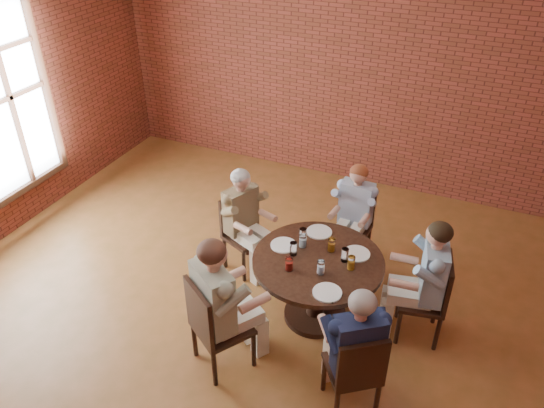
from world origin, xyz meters
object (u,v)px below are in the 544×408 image
at_px(diner_e, 354,351).
at_px(chair_a, 431,295).
at_px(diner_d, 221,305).
at_px(chair_e, 356,371).
at_px(diner_c, 244,222).
at_px(diner_a, 425,282).
at_px(dining_table, 317,277).
at_px(chair_b, 355,222).
at_px(diner_b, 354,216).
at_px(chair_d, 212,324).
at_px(smartphone, 334,297).
at_px(chair_c, 240,230).

bearing_deg(diner_e, chair_a, -148.53).
xyz_separation_m(diner_d, chair_e, (1.24, -0.05, -0.20)).
relative_size(diner_d, chair_e, 1.53).
relative_size(diner_c, chair_e, 1.37).
xyz_separation_m(diner_a, diner_d, (-1.57, -1.06, 0.04)).
bearing_deg(dining_table, diner_e, -54.56).
distance_m(chair_b, diner_c, 1.27).
bearing_deg(chair_b, diner_d, -104.81).
xyz_separation_m(diner_b, chair_d, (-0.70, -1.99, -0.09)).
bearing_deg(chair_e, diner_a, -141.68).
distance_m(diner_c, diner_e, 2.06).
xyz_separation_m(diner_e, smartphone, (-0.31, 0.42, 0.11)).
height_order(dining_table, chair_a, chair_a).
bearing_deg(chair_c, chair_b, -36.67).
xyz_separation_m(chair_e, diner_e, (-0.05, 0.07, 0.15)).
xyz_separation_m(diner_a, smartphone, (-0.68, -0.63, 0.09)).
relative_size(diner_c, chair_d, 1.29).
xyz_separation_m(chair_c, chair_e, (1.72, -1.38, 0.01)).
distance_m(diner_d, chair_e, 1.26).
height_order(diner_b, chair_e, diner_b).
bearing_deg(chair_c, diner_e, -104.93).
distance_m(diner_b, diner_e, 1.98).
xyz_separation_m(diner_c, chair_d, (0.36, -1.38, -0.11)).
relative_size(chair_a, chair_c, 1.04).
xyz_separation_m(chair_a, diner_b, (-1.01, 0.84, 0.11)).
xyz_separation_m(dining_table, chair_a, (1.07, 0.20, -0.02)).
bearing_deg(diner_d, diner_e, -145.53).
bearing_deg(diner_d, chair_b, -74.32).
height_order(chair_b, diner_c, diner_c).
bearing_deg(dining_table, chair_d, -123.75).
xyz_separation_m(dining_table, smartphone, (0.30, -0.44, 0.23)).
height_order(diner_c, smartphone, diner_c).
bearing_deg(chair_a, smartphone, -60.78).
bearing_deg(diner_c, diner_b, -36.64).
xyz_separation_m(chair_b, chair_e, (0.60, -2.04, 0.02)).
height_order(diner_b, diner_e, diner_e).
distance_m(chair_c, chair_e, 2.21).
relative_size(chair_e, smartphone, 5.93).
distance_m(chair_a, chair_e, 1.20).
bearing_deg(chair_a, chair_e, -30.66).
bearing_deg(diner_e, chair_d, -31.13).
xyz_separation_m(chair_a, chair_d, (-1.70, -1.16, 0.02)).
distance_m(chair_e, smartphone, 0.66).
bearing_deg(smartphone, chair_d, -130.78).
distance_m(diner_a, smartphone, 0.93).
distance_m(diner_c, chair_e, 2.14).
bearing_deg(chair_e, chair_a, -145.25).
distance_m(diner_c, chair_d, 1.43).
bearing_deg(chair_a, diner_e, -33.94).
bearing_deg(diner_b, chair_e, -69.77).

